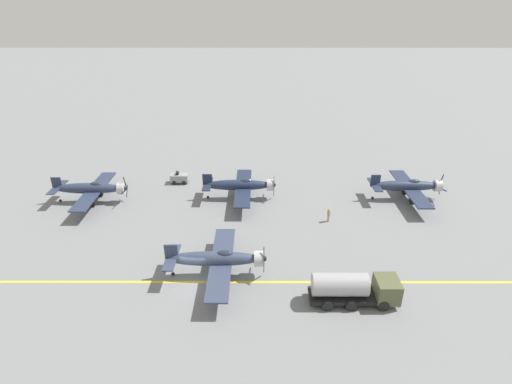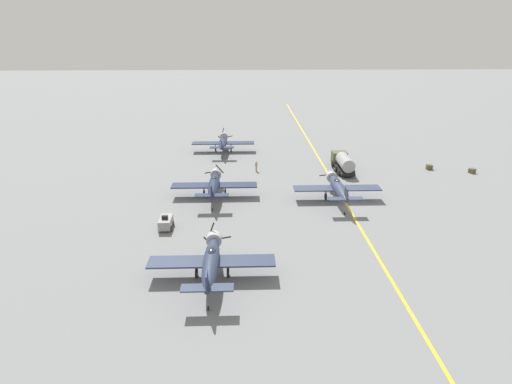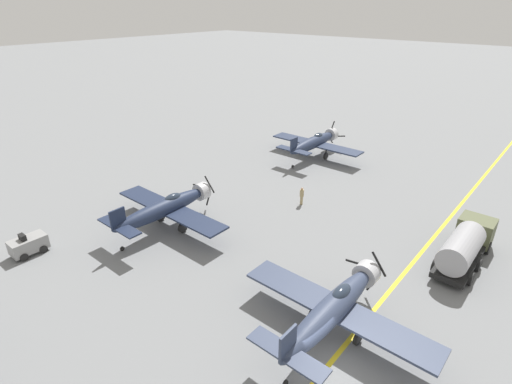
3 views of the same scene
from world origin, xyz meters
The scene contains 11 objects.
ground_plane centered at (0.00, 0.00, 0.00)m, with size 400.00×400.00×0.00m, color slate.
taxiway_stripe centered at (0.00, 0.00, 0.00)m, with size 0.30×160.00×0.01m, color yellow.
airplane_near_left centered at (-17.00, -15.99, 2.01)m, with size 12.00×9.98×3.71m.
airplane_mid_center centered at (-1.03, 2.40, 2.01)m, with size 12.00×9.98×3.65m.
airplane_far_left centered at (-17.89, 26.80, 2.01)m, with size 12.00×9.98×3.74m.
airplane_mid_left centered at (-18.08, 4.02, 2.01)m, with size 12.00×9.98×3.65m.
fuel_tanker centered at (2.72, 15.06, 1.51)m, with size 2.68×8.00×2.98m.
tow_tractor centered at (-23.24, -5.34, 0.79)m, with size 1.57×2.60×1.79m.
ground_crew_walking centered at (-11.83, 15.14, 0.97)m, with size 0.39×0.39×1.78m.
supply_crate_by_tanker centered at (23.92, 13.24, 0.38)m, with size 0.92×0.77×0.77m, color brown.
supply_crate_mid_lane centered at (17.62, 15.28, 0.40)m, with size 0.97×0.81×0.81m, color brown.
Camera 2 is at (-13.81, -48.17, 21.96)m, focal length 28.00 mm.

